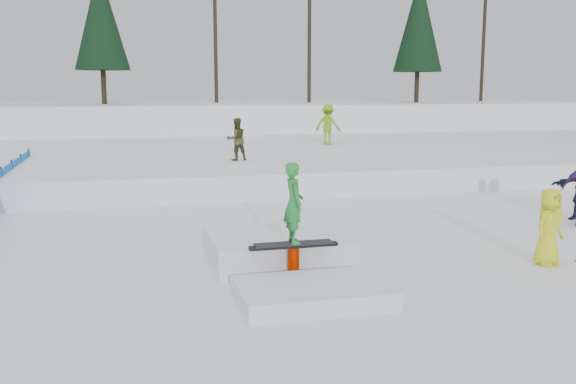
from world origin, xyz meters
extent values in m
plane|color=white|center=(0.00, 0.00, 0.00)|extent=(120.00, 120.00, 0.00)
cube|color=white|center=(0.00, 30.00, 1.20)|extent=(60.00, 14.00, 2.40)
cube|color=white|center=(0.00, 16.00, 0.40)|extent=(50.00, 18.00, 0.80)
cylinder|color=black|center=(-6.50, 8.50, 0.55)|extent=(0.05, 0.05, 1.10)
cylinder|color=black|center=(-6.50, 10.40, 0.55)|extent=(0.05, 0.05, 1.10)
cylinder|color=black|center=(-6.50, 12.30, 0.55)|extent=(0.05, 0.05, 1.10)
cylinder|color=black|center=(-6.50, 14.20, 0.55)|extent=(0.05, 0.05, 1.10)
cylinder|color=black|center=(-4.00, 28.50, 3.40)|extent=(0.30, 0.30, 2.00)
cone|color=black|center=(-4.00, 28.50, 7.38)|extent=(3.20, 3.20, 5.95)
cylinder|color=black|center=(3.00, 30.50, 7.15)|extent=(0.24, 0.24, 9.50)
cylinder|color=black|center=(9.00, 29.50, 6.40)|extent=(0.24, 0.24, 8.00)
cylinder|color=black|center=(16.00, 28.00, 3.40)|extent=(0.30, 0.30, 2.00)
cone|color=black|center=(16.00, 28.00, 7.55)|extent=(3.20, 3.20, 6.30)
cylinder|color=black|center=(22.00, 30.00, 7.65)|extent=(0.24, 0.24, 10.50)
imported|color=#3A3A1D|center=(0.92, 11.05, 1.56)|extent=(0.85, 0.72, 1.52)
imported|color=#6DA411|center=(6.08, 16.38, 1.71)|extent=(1.35, 1.25, 1.83)
imported|color=yellow|center=(4.88, -1.15, 0.75)|extent=(0.86, 0.72, 1.49)
cube|color=white|center=(-0.15, 0.35, 0.27)|extent=(2.60, 2.20, 0.54)
cube|color=white|center=(-0.15, -2.15, 0.15)|extent=(2.40, 1.60, 0.30)
cylinder|color=#B92100|center=(-0.15, -0.95, 0.03)|extent=(0.44, 0.44, 0.06)
cylinder|color=#B92100|center=(-0.15, -0.95, 0.30)|extent=(0.20, 0.20, 0.60)
cube|color=black|center=(-0.15, -0.95, 0.63)|extent=(1.60, 0.16, 0.06)
cube|color=black|center=(-0.15, -0.95, 0.68)|extent=(1.40, 0.28, 0.03)
imported|color=#228932|center=(-0.15, -0.95, 1.40)|extent=(0.34, 0.52, 1.42)
camera|label=1|loc=(-2.99, -11.58, 3.40)|focal=40.00mm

